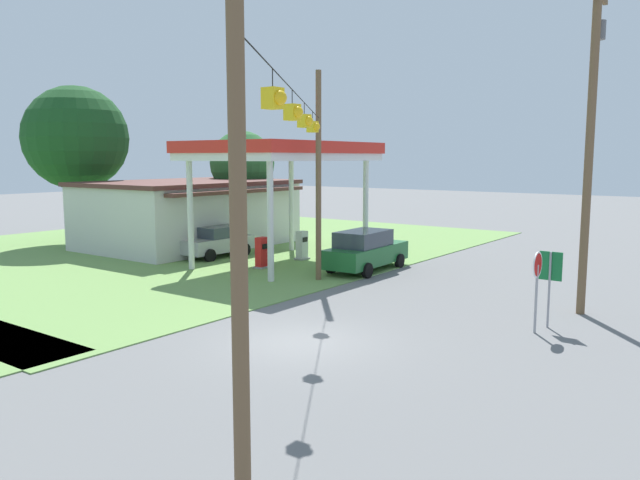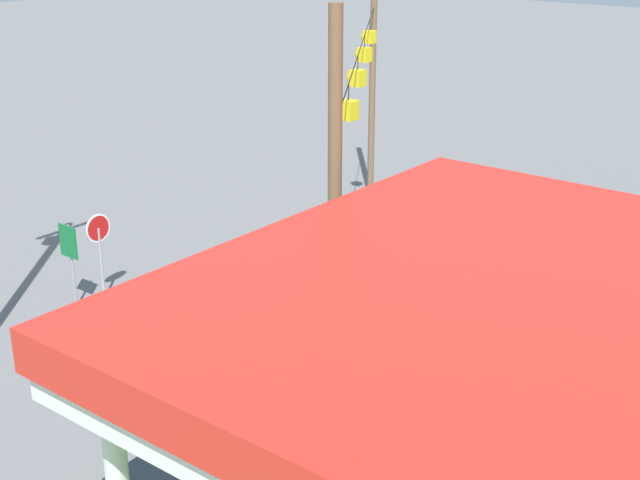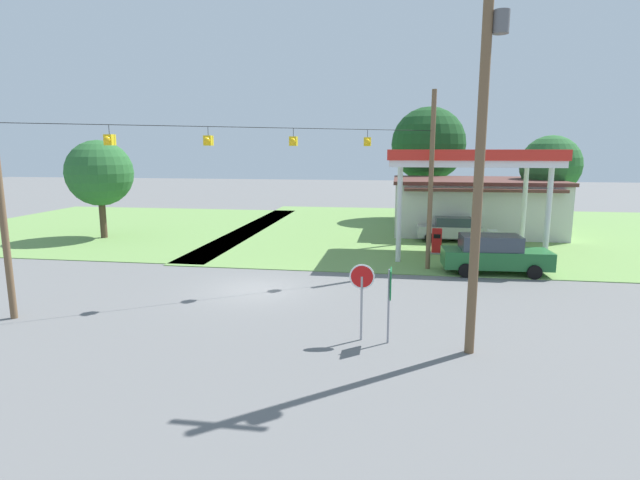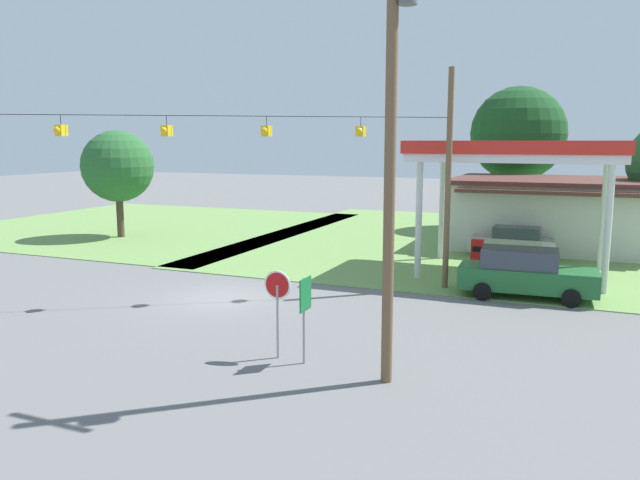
{
  "view_description": "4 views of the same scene",
  "coord_description": "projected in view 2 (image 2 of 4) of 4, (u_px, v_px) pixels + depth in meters",
  "views": [
    {
      "loc": [
        -13.71,
        -10.83,
        5.29
      ],
      "look_at": [
        3.72,
        2.02,
        2.42
      ],
      "focal_mm": 35.0,
      "sensor_mm": 36.0,
      "label": 1
    },
    {
      "loc": [
        19.1,
        13.76,
        10.33
      ],
      "look_at": [
        3.42,
        1.33,
        2.81
      ],
      "focal_mm": 50.0,
      "sensor_mm": 36.0,
      "label": 2
    },
    {
      "loc": [
        6.02,
        -20.43,
        6.05
      ],
      "look_at": [
        2.72,
        0.84,
        2.13
      ],
      "focal_mm": 28.0,
      "sensor_mm": 36.0,
      "label": 3
    },
    {
      "loc": [
        12.51,
        -20.23,
        6.04
      ],
      "look_at": [
        2.97,
        2.78,
        2.06
      ],
      "focal_mm": 35.0,
      "sensor_mm": 36.0,
      "label": 4
    }
  ],
  "objects": [
    {
      "name": "ground_plane",
      "position": [
        358.0,
        288.0,
        25.65
      ],
      "size": [
        160.0,
        160.0,
        0.0
      ],
      "primitive_type": "plane",
      "color": "slate"
    },
    {
      "name": "gas_station_canopy",
      "position": [
        470.0,
        313.0,
        11.26
      ],
      "size": [
        8.94,
        6.37,
        6.05
      ],
      "color": "silver",
      "rests_on": "ground"
    },
    {
      "name": "stop_sign_roadside",
      "position": [
        99.0,
        238.0,
        24.35
      ],
      "size": [
        0.8,
        0.08,
        2.5
      ],
      "rotation": [
        0.0,
        0.0,
        3.14
      ],
      "color": "#99999E",
      "rests_on": "ground"
    },
    {
      "name": "route_sign",
      "position": [
        70.0,
        250.0,
        23.81
      ],
      "size": [
        0.1,
        0.7,
        2.4
      ],
      "color": "gray",
      "rests_on": "ground"
    },
    {
      "name": "signal_span_gantry",
      "position": [
        360.0,
        123.0,
        23.95
      ],
      "size": [
        15.54,
        10.24,
        8.91
      ],
      "color": "brown",
      "rests_on": "ground"
    }
  ]
}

